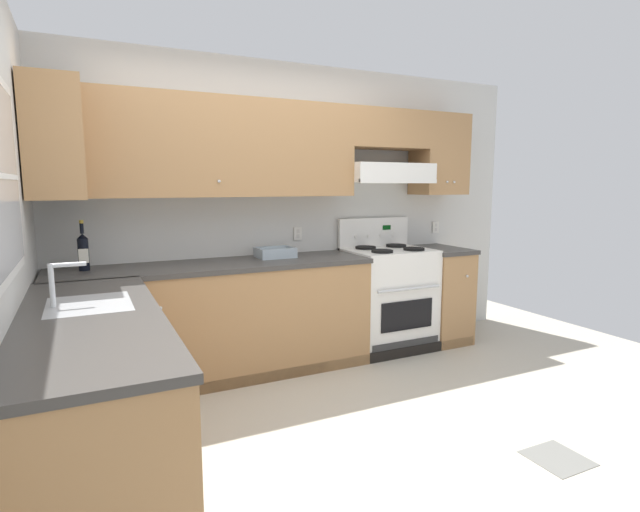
% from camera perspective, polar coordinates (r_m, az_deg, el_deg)
% --- Properties ---
extents(ground_plane, '(7.04, 7.04, 0.00)m').
position_cam_1_polar(ground_plane, '(3.17, 0.80, -20.28)').
color(ground_plane, '#B2AA99').
extents(floor_accent_tile, '(0.30, 0.30, 0.01)m').
position_cam_1_polar(floor_accent_tile, '(3.25, 25.80, -20.32)').
color(floor_accent_tile, slate).
rests_on(floor_accent_tile, ground_plane).
extents(wall_back, '(4.68, 0.57, 2.55)m').
position_cam_1_polar(wall_back, '(4.34, -3.62, 7.78)').
color(wall_back, silver).
rests_on(wall_back, ground_plane).
extents(wall_left, '(0.47, 4.00, 2.55)m').
position_cam_1_polar(wall_left, '(2.74, -32.97, 3.37)').
color(wall_left, silver).
rests_on(wall_left, ground_plane).
extents(counter_back_run, '(3.60, 0.65, 0.91)m').
position_cam_1_polar(counter_back_run, '(4.07, -7.25, -6.95)').
color(counter_back_run, '#A87A4C').
rests_on(counter_back_run, ground_plane).
extents(counter_left_run, '(0.63, 1.91, 1.13)m').
position_cam_1_polar(counter_left_run, '(2.70, -24.44, -15.47)').
color(counter_left_run, '#A87A4C').
rests_on(counter_left_run, ground_plane).
extents(stove, '(0.76, 0.62, 1.20)m').
position_cam_1_polar(stove, '(4.63, 7.91, -4.77)').
color(stove, white).
rests_on(stove, ground_plane).
extents(wine_bottle, '(0.07, 0.08, 0.36)m').
position_cam_1_polar(wine_bottle, '(3.86, -25.74, 0.55)').
color(wine_bottle, black).
rests_on(wine_bottle, counter_back_run).
extents(bowl, '(0.31, 0.23, 0.08)m').
position_cam_1_polar(bowl, '(4.14, -5.20, 0.24)').
color(bowl, '#9EADB7').
rests_on(bowl, counter_back_run).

